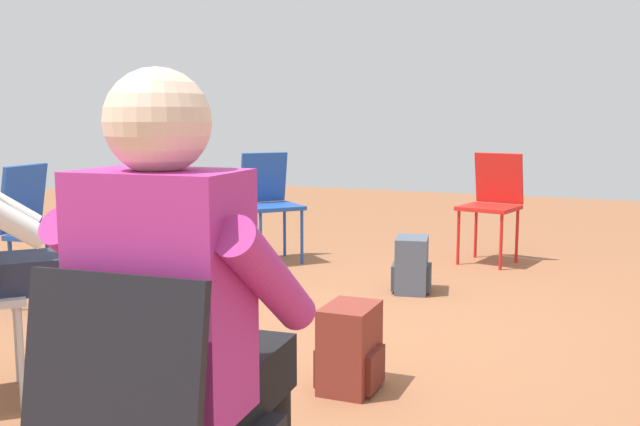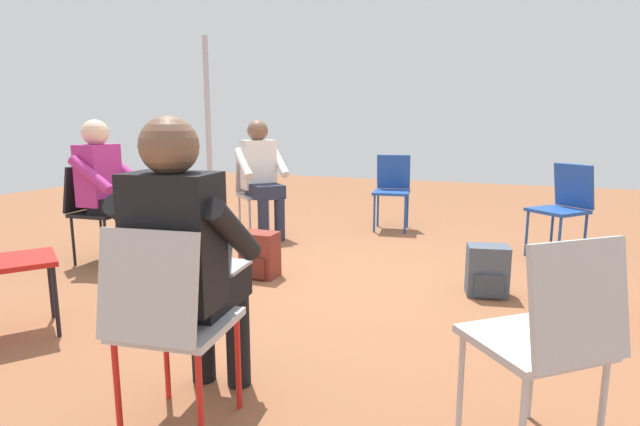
% 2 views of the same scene
% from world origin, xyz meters
% --- Properties ---
extents(ground_plane, '(14.00, 14.00, 0.00)m').
position_xyz_m(ground_plane, '(0.00, 0.00, 0.00)').
color(ground_plane, brown).
extents(chair_south, '(0.45, 0.48, 0.85)m').
position_xyz_m(chair_south, '(-0.01, -2.12, 0.50)').
color(chair_south, '#B7B7BC').
rests_on(chair_south, ground).
extents(chair_southeast, '(0.58, 0.59, 0.85)m').
position_xyz_m(chair_southeast, '(1.31, -1.76, 0.50)').
color(chair_southeast, '#B7B7BC').
rests_on(chair_southeast, ground).
extents(chair_west, '(0.47, 0.43, 0.85)m').
position_xyz_m(chair_west, '(-2.25, -0.31, 0.50)').
color(chair_west, black).
rests_on(chair_west, ground).
extents(chair_southwest, '(0.57, 0.58, 0.85)m').
position_xyz_m(chair_southwest, '(-1.50, -1.71, 0.50)').
color(chair_southwest, red).
rests_on(chair_southwest, ground).
extents(chair_northwest, '(0.59, 0.58, 0.85)m').
position_xyz_m(chair_northwest, '(-1.48, 1.21, 0.50)').
color(chair_northwest, '#B7B7BC').
rests_on(chair_northwest, ground).
extents(chair_northeast, '(0.58, 0.59, 0.85)m').
position_xyz_m(chair_northeast, '(1.57, 1.37, 0.50)').
color(chair_northeast, '#1E4799').
rests_on(chair_northeast, ground).
extents(chair_north, '(0.45, 0.49, 0.85)m').
position_xyz_m(chair_north, '(-0.16, 2.01, 0.50)').
color(chair_north, '#1E4799').
rests_on(chair_north, ground).
extents(person_with_laptop, '(0.54, 0.56, 1.24)m').
position_xyz_m(person_with_laptop, '(-0.04, -1.95, 0.69)').
color(person_with_laptop, black).
rests_on(person_with_laptop, ground).
extents(person_in_magenta, '(0.54, 0.52, 1.24)m').
position_xyz_m(person_in_magenta, '(-2.08, -0.29, 0.69)').
color(person_in_magenta, black).
rests_on(person_in_magenta, ground).
extents(person_in_white, '(0.63, 0.63, 1.24)m').
position_xyz_m(person_in_white, '(-1.35, 1.10, 0.69)').
color(person_in_white, '#23283D').
rests_on(person_in_white, ground).
extents(backpack_near_laptop_user, '(0.32, 0.28, 0.36)m').
position_xyz_m(backpack_near_laptop_user, '(1.01, 0.05, 0.16)').
color(backpack_near_laptop_user, '#475160').
rests_on(backpack_near_laptop_user, ground).
extents(backpack_by_empty_chair, '(0.28, 0.25, 0.36)m').
position_xyz_m(backpack_by_empty_chair, '(-0.69, -0.17, 0.16)').
color(backpack_by_empty_chair, maroon).
rests_on(backpack_by_empty_chair, ground).
extents(tent_pole_near, '(0.07, 0.07, 2.28)m').
position_xyz_m(tent_pole_near, '(-2.58, 1.95, 1.14)').
color(tent_pole_near, '#B2B2B7').
rests_on(tent_pole_near, ground).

